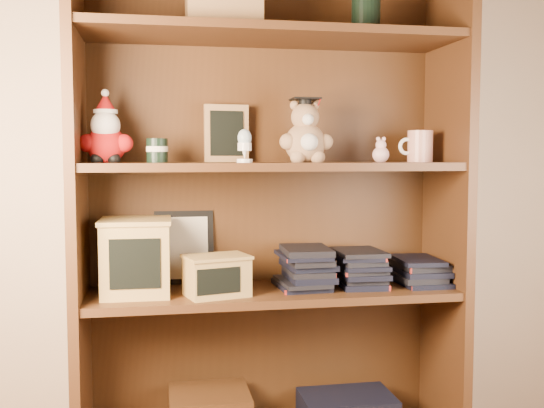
{
  "coord_description": "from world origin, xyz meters",
  "views": [
    {
      "loc": [
        -0.4,
        -0.64,
        0.97
      ],
      "look_at": [
        -0.05,
        1.3,
        0.82
      ],
      "focal_mm": 42.0,
      "sensor_mm": 36.0,
      "label": 1
    }
  ],
  "objects": [
    {
      "name": "teacher_mug",
      "position": [
        0.44,
        1.3,
        1.0
      ],
      "size": [
        0.11,
        0.08,
        0.1
      ],
      "color": "silver",
      "rests_on": "shelf_upper"
    },
    {
      "name": "egg_cup",
      "position": [
        -0.14,
        1.23,
        1.0
      ],
      "size": [
        0.05,
        0.05,
        0.1
      ],
      "color": "white",
      "rests_on": "shelf_upper"
    },
    {
      "name": "certificate_frame",
      "position": [
        -0.31,
        1.44,
        0.67
      ],
      "size": [
        0.19,
        0.05,
        0.24
      ],
      "color": "black",
      "rests_on": "shelf_lower"
    },
    {
      "name": "book_stack_right",
      "position": [
        0.45,
        1.3,
        0.59
      ],
      "size": [
        0.14,
        0.2,
        0.08
      ],
      "color": "black",
      "rests_on": "shelf_lower"
    },
    {
      "name": "grad_teddy_bear",
      "position": [
        0.06,
        1.3,
        1.03
      ],
      "size": [
        0.17,
        0.15,
        0.21
      ],
      "color": "#A57D57",
      "rests_on": "shelf_upper"
    },
    {
      "name": "shelf_upper",
      "position": [
        -0.05,
        1.3,
        0.94
      ],
      "size": [
        1.14,
        0.33,
        0.02
      ],
      "color": "#4B2B15",
      "rests_on": "ground"
    },
    {
      "name": "book_stack_left",
      "position": [
        0.06,
        1.3,
        0.61
      ],
      "size": [
        0.14,
        0.2,
        0.13
      ],
      "color": "black",
      "rests_on": "shelf_lower"
    },
    {
      "name": "pink_figurine",
      "position": [
        0.31,
        1.3,
        0.98
      ],
      "size": [
        0.05,
        0.05,
        0.08
      ],
      "color": "beige",
      "rests_on": "shelf_upper"
    },
    {
      "name": "bookcase",
      "position": [
        -0.05,
        1.36,
        0.78
      ],
      "size": [
        1.2,
        0.35,
        1.6
      ],
      "color": "#4B2B15",
      "rests_on": "ground"
    },
    {
      "name": "shelf_lower",
      "position": [
        -0.05,
        1.3,
        0.54
      ],
      "size": [
        1.14,
        0.33,
        0.02
      ],
      "color": "#4B2B15",
      "rests_on": "ground"
    },
    {
      "name": "treats_box",
      "position": [
        -0.46,
        1.3,
        0.67
      ],
      "size": [
        0.21,
        0.21,
        0.23
      ],
      "color": "tan",
      "rests_on": "shelf_lower"
    },
    {
      "name": "chalkboard_plaque",
      "position": [
        -0.17,
        1.42,
        1.04
      ],
      "size": [
        0.15,
        0.08,
        0.19
      ],
      "color": "#9E7547",
      "rests_on": "shelf_upper"
    },
    {
      "name": "santa_plush",
      "position": [
        -0.55,
        1.3,
        1.03
      ],
      "size": [
        0.16,
        0.11,
        0.22
      ],
      "color": "#A50F0F",
      "rests_on": "shelf_upper"
    },
    {
      "name": "teachers_tin",
      "position": [
        -0.4,
        1.3,
        0.99
      ],
      "size": [
        0.07,
        0.07,
        0.07
      ],
      "color": "black",
      "rests_on": "shelf_upper"
    },
    {
      "name": "pencils_box",
      "position": [
        -0.23,
        1.24,
        0.61
      ],
      "size": [
        0.22,
        0.18,
        0.12
      ],
      "color": "tan",
      "rests_on": "shelf_lower"
    },
    {
      "name": "book_stack_mid",
      "position": [
        0.24,
        1.3,
        0.61
      ],
      "size": [
        0.14,
        0.2,
        0.13
      ],
      "color": "black",
      "rests_on": "shelf_lower"
    }
  ]
}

